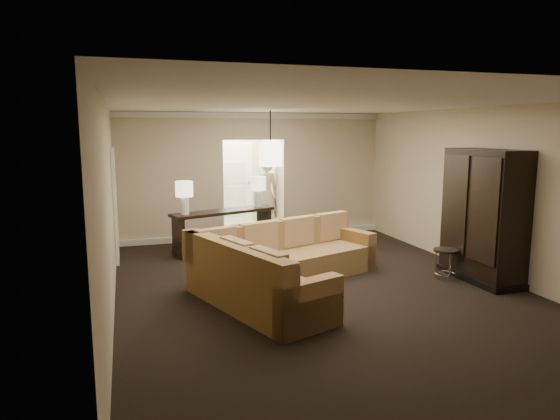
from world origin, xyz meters
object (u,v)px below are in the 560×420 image
object	(u,v)px
coffee_table	(241,270)
drink_table	(446,258)
sectional_sofa	(282,265)
console_table	(224,227)
armoire	(483,218)
person	(265,191)

from	to	relation	value
coffee_table	drink_table	size ratio (longest dim) A/B	2.24
sectional_sofa	console_table	xyz separation A→B (m)	(-0.37, 2.70, 0.12)
coffee_table	armoire	xyz separation A→B (m)	(3.74, -1.11, 0.83)
sectional_sofa	armoire	world-z (taller)	armoire
drink_table	console_table	bearing A→B (deg)	136.10
sectional_sofa	console_table	bearing A→B (deg)	78.44
coffee_table	armoire	world-z (taller)	armoire
sectional_sofa	armoire	distance (m)	3.34
armoire	drink_table	distance (m)	0.87
armoire	sectional_sofa	bearing A→B (deg)	171.56
armoire	person	world-z (taller)	armoire
console_table	armoire	distance (m)	4.85
drink_table	person	world-z (taller)	person
coffee_table	drink_table	bearing A→B (deg)	-15.71
console_table	sectional_sofa	bearing A→B (deg)	-100.23
sectional_sofa	console_table	world-z (taller)	sectional_sofa
armoire	console_table	bearing A→B (deg)	138.68
console_table	coffee_table	bearing A→B (deg)	-111.46
person	console_table	bearing A→B (deg)	49.21
sectional_sofa	person	distance (m)	4.62
sectional_sofa	armoire	bearing A→B (deg)	-27.89
coffee_table	console_table	distance (m)	2.10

